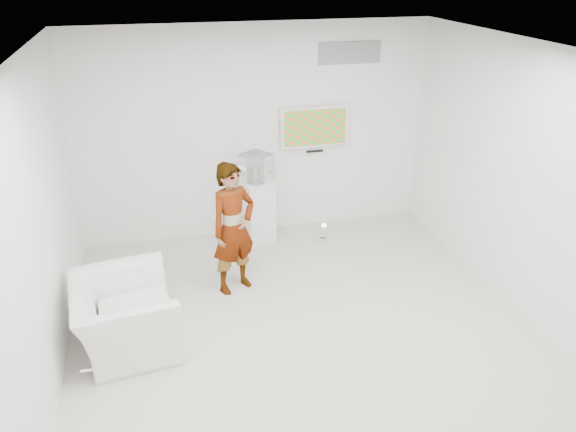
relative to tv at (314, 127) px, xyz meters
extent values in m
cube|color=#B6B3A7|center=(-0.85, -2.45, -1.55)|extent=(5.00, 5.00, 0.01)
cube|color=#2E2E30|center=(-0.85, -2.45, 1.45)|extent=(5.00, 5.00, 0.01)
cube|color=silver|center=(-0.85, 0.05, -0.05)|extent=(5.00, 0.01, 3.00)
cube|color=silver|center=(-0.85, -4.95, -0.05)|extent=(5.00, 0.01, 3.00)
cube|color=silver|center=(-3.35, -2.45, -0.05)|extent=(0.01, 5.00, 3.00)
cube|color=silver|center=(1.65, -2.45, -0.05)|extent=(0.01, 5.00, 3.00)
cube|color=silver|center=(0.00, 0.00, 0.00)|extent=(1.00, 0.08, 0.60)
cube|color=gray|center=(0.50, 0.04, 1.00)|extent=(0.90, 0.02, 0.30)
imported|color=white|center=(-1.43, -1.49, -0.73)|extent=(0.71, 0.62, 1.64)
imported|color=white|center=(-2.73, -2.34, -1.17)|extent=(1.14, 1.27, 0.75)
cube|color=silver|center=(-0.92, -0.28, -1.08)|extent=(0.57, 0.57, 0.94)
cylinder|color=silver|center=(0.01, -0.53, -1.42)|extent=(0.21, 0.21, 0.25)
cube|color=silver|center=(-0.92, -0.28, -0.43)|extent=(0.52, 0.52, 0.37)
cube|color=silver|center=(-0.92, -0.28, -0.51)|extent=(0.10, 0.16, 0.21)
cube|color=silver|center=(-1.28, -1.25, -0.07)|extent=(0.10, 0.12, 0.03)
camera|label=1|loc=(-2.26, -7.45, 2.23)|focal=35.00mm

